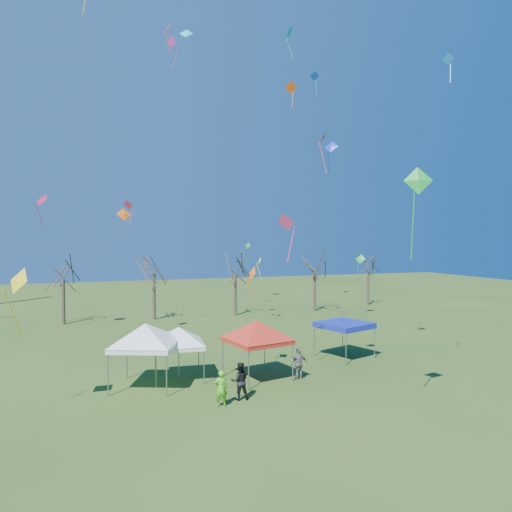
# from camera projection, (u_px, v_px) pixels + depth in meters

# --- Properties ---
(ground) EXTENTS (140.00, 140.00, 0.00)m
(ground) POSITION_uv_depth(u_px,v_px,m) (260.00, 394.00, 23.56)
(ground) COLOR #2C4B18
(ground) RESTS_ON ground
(tree_1) EXTENTS (3.42, 3.42, 7.54)m
(tree_1) POSITION_uv_depth(u_px,v_px,m) (63.00, 263.00, 42.94)
(tree_1) COLOR #3D2D21
(tree_1) RESTS_ON ground
(tree_2) EXTENTS (3.71, 3.71, 8.18)m
(tree_2) POSITION_uv_depth(u_px,v_px,m) (154.00, 257.00, 45.49)
(tree_2) COLOR #3D2D21
(tree_2) RESTS_ON ground
(tree_3) EXTENTS (3.59, 3.59, 7.91)m
(tree_3) POSITION_uv_depth(u_px,v_px,m) (235.00, 258.00, 48.01)
(tree_3) COLOR #3D2D21
(tree_3) RESTS_ON ground
(tree_4) EXTENTS (3.58, 3.58, 7.89)m
(tree_4) POSITION_uv_depth(u_px,v_px,m) (315.00, 257.00, 51.10)
(tree_4) COLOR #3D2D21
(tree_4) RESTS_ON ground
(tree_5) EXTENTS (3.39, 3.39, 7.46)m
(tree_5) POSITION_uv_depth(u_px,v_px,m) (368.00, 258.00, 55.87)
(tree_5) COLOR #3D2D21
(tree_5) RESTS_ON ground
(tent_white_west) EXTENTS (4.22, 4.22, 4.00)m
(tent_white_west) POSITION_uv_depth(u_px,v_px,m) (145.00, 328.00, 24.53)
(tent_white_west) COLOR gray
(tent_white_west) RESTS_ON ground
(tent_white_mid) EXTENTS (3.89, 3.89, 3.45)m
(tent_white_mid) POSITION_uv_depth(u_px,v_px,m) (178.00, 331.00, 26.02)
(tent_white_mid) COLOR gray
(tent_white_mid) RESTS_ON ground
(tent_red) EXTENTS (4.31, 4.31, 3.89)m
(tent_red) POSITION_uv_depth(u_px,v_px,m) (257.00, 324.00, 26.03)
(tent_red) COLOR gray
(tent_red) RESTS_ON ground
(tent_blue) EXTENTS (3.82, 3.82, 2.39)m
(tent_blue) POSITION_uv_depth(u_px,v_px,m) (344.00, 325.00, 30.84)
(tent_blue) COLOR gray
(tent_blue) RESTS_ON ground
(person_green) EXTENTS (0.67, 0.48, 1.71)m
(person_green) POSITION_uv_depth(u_px,v_px,m) (221.00, 388.00, 21.80)
(person_green) COLOR #53D121
(person_green) RESTS_ON ground
(person_grey) EXTENTS (1.06, 0.48, 1.77)m
(person_grey) POSITION_uv_depth(u_px,v_px,m) (299.00, 364.00, 26.03)
(person_grey) COLOR slate
(person_grey) RESTS_ON ground
(person_dark) EXTENTS (1.01, 0.84, 1.87)m
(person_dark) POSITION_uv_depth(u_px,v_px,m) (240.00, 381.00, 22.70)
(person_dark) COLOR black
(person_dark) RESTS_ON ground
(kite_17) EXTENTS (0.93, 1.04, 2.71)m
(kite_17) POSITION_uv_depth(u_px,v_px,m) (323.00, 139.00, 29.81)
(kite_17) COLOR red
(kite_17) RESTS_ON ground
(kite_15) EXTENTS (1.05, 1.00, 2.02)m
(kite_15) POSITION_uv_depth(u_px,v_px,m) (291.00, 87.00, 35.08)
(kite_15) COLOR #E9440C
(kite_15) RESTS_ON ground
(kite_1) EXTENTS (0.49, 0.94, 2.10)m
(kite_1) POSITION_uv_depth(u_px,v_px,m) (252.00, 274.00, 26.92)
(kite_1) COLOR #FF650D
(kite_1) RESTS_ON ground
(kite_3) EXTENTS (1.62, 1.35, 3.31)m
(kite_3) POSITION_uv_depth(u_px,v_px,m) (186.00, 33.00, 45.94)
(kite_3) COLOR #0DC5C2
(kite_3) RESTS_ON ground
(kite_2) EXTENTS (1.41, 1.47, 2.96)m
(kite_2) POSITION_uv_depth(u_px,v_px,m) (42.00, 200.00, 37.58)
(kite_2) COLOR red
(kite_2) RESTS_ON ground
(kite_19) EXTENTS (0.58, 0.85, 2.20)m
(kite_19) POSITION_uv_depth(u_px,v_px,m) (259.00, 261.00, 43.88)
(kite_19) COLOR #ECF319
(kite_19) RESTS_ON ground
(kite_27) EXTENTS (1.11, 1.27, 2.74)m
(kite_27) POSITION_uv_depth(u_px,v_px,m) (286.00, 222.00, 25.61)
(kite_27) COLOR #EA3477
(kite_27) RESTS_ON ground
(kite_9) EXTENTS (0.65, 0.63, 1.53)m
(kite_9) POSITION_uv_depth(u_px,v_px,m) (448.00, 60.00, 22.77)
(kite_9) COLOR #157CE0
(kite_9) RESTS_ON ground
(kite_18) EXTENTS (0.70, 0.42, 1.73)m
(kite_18) POSITION_uv_depth(u_px,v_px,m) (315.00, 77.00, 31.83)
(kite_18) COLOR blue
(kite_18) RESTS_ON ground
(kite_25) EXTENTS (0.87, 0.90, 1.75)m
(kite_25) POSITION_uv_depth(u_px,v_px,m) (331.00, 147.00, 24.79)
(kite_25) COLOR #142DD7
(kite_25) RESTS_ON ground
(kite_12) EXTENTS (1.07, 1.13, 3.27)m
(kite_12) POSITION_uv_depth(u_px,v_px,m) (360.00, 260.00, 47.20)
(kite_12) COLOR green
(kite_12) RESTS_ON ground
(kite_13) EXTENTS (1.20, 1.13, 2.62)m
(kite_13) POSITION_uv_depth(u_px,v_px,m) (128.00, 205.00, 42.63)
(kite_13) COLOR #D02E58
(kite_13) RESTS_ON ground
(kite_26) EXTENTS (1.15, 1.21, 3.17)m
(kite_26) POSITION_uv_depth(u_px,v_px,m) (172.00, 42.00, 41.17)
(kite_26) COLOR #E03196
(kite_26) RESTS_ON ground
(kite_5) EXTENTS (1.24, 0.81, 3.98)m
(kite_5) POSITION_uv_depth(u_px,v_px,m) (418.00, 182.00, 19.13)
(kite_5) COLOR green
(kite_5) RESTS_ON ground
(kite_6) EXTENTS (1.45, 1.63, 3.26)m
(kite_6) POSITION_uv_depth(u_px,v_px,m) (289.00, 33.00, 48.40)
(kite_6) COLOR #0CBDBC
(kite_6) RESTS_ON ground
(kite_14) EXTENTS (1.29, 1.39, 3.31)m
(kite_14) POSITION_uv_depth(u_px,v_px,m) (18.00, 281.00, 19.89)
(kite_14) COLOR yellow
(kite_14) RESTS_ON ground
(kite_24) EXTENTS (0.64, 0.92, 2.26)m
(kite_24) POSITION_uv_depth(u_px,v_px,m) (168.00, 27.00, 34.46)
(kite_24) COLOR #FF4A0D
(kite_24) RESTS_ON ground
(kite_11) EXTENTS (1.26, 0.84, 2.55)m
(kite_11) POSITION_uv_depth(u_px,v_px,m) (124.00, 214.00, 35.98)
(kite_11) COLOR #DC520B
(kite_11) RESTS_ON ground
(kite_22) EXTENTS (0.75, 0.82, 2.29)m
(kite_22) POSITION_uv_depth(u_px,v_px,m) (247.00, 247.00, 43.09)
(kite_22) COLOR green
(kite_22) RESTS_ON ground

